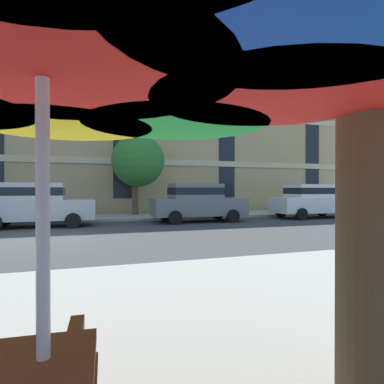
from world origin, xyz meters
TOP-DOWN VIEW (x-y plane):
  - ground_plane at (0.00, 0.00)m, footprint 120.00×120.00m
  - sidewalk_far at (0.00, 6.80)m, footprint 56.00×3.60m
  - apartment_building at (-0.00, 14.99)m, footprint 40.77×12.08m
  - sedan_silver at (-0.57, 3.70)m, footprint 4.40×1.98m
  - sedan_gray at (6.29, 3.70)m, footprint 4.40×1.98m
  - sedan_white at (12.74, 3.70)m, footprint 4.40×1.98m
  - street_tree_middle at (4.02, 7.22)m, footprint 2.89×2.89m
  - patio_umbrella at (1.17, -9.00)m, footprint 3.81×3.81m

SIDE VIEW (x-z plane):
  - ground_plane at x=0.00m, z-range 0.00..0.00m
  - sidewalk_far at x=0.00m, z-range 0.00..0.12m
  - sedan_silver at x=-0.57m, z-range 0.06..1.84m
  - sedan_gray at x=6.29m, z-range 0.06..1.84m
  - sedan_white at x=12.74m, z-range 0.06..1.84m
  - patio_umbrella at x=1.17m, z-range 0.97..3.49m
  - street_tree_middle at x=4.02m, z-range 0.77..5.32m
  - apartment_building at x=0.00m, z-range 0.00..19.20m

